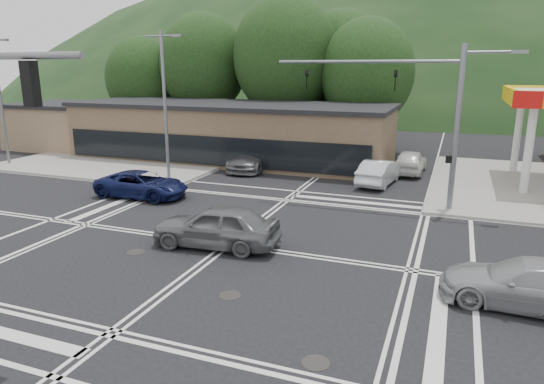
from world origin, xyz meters
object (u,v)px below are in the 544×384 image
(car_grey_center, at_px, (216,226))
(car_queue_b, at_px, (410,162))
(car_blue_west, at_px, (142,184))
(car_northbound, at_px, (253,157))
(car_silver_east, at_px, (530,284))
(car_queue_a, at_px, (379,172))

(car_grey_center, relative_size, car_queue_b, 1.09)
(car_blue_west, height_order, car_northbound, car_northbound)
(car_silver_east, relative_size, car_queue_a, 1.09)
(car_grey_center, height_order, car_queue_a, car_grey_center)
(car_silver_east, relative_size, car_queue_b, 1.10)
(car_queue_a, distance_m, car_northbound, 9.02)
(car_queue_b, bearing_deg, car_grey_center, 72.46)
(car_silver_east, distance_m, car_northbound, 21.96)
(car_queue_a, bearing_deg, car_northbound, -1.60)
(car_grey_center, distance_m, car_northbound, 15.04)
(car_silver_east, xyz_separation_m, car_queue_a, (-6.58, 14.16, 0.03))
(car_grey_center, distance_m, car_queue_a, 13.67)
(car_silver_east, xyz_separation_m, car_northbound, (-15.49, 15.56, 0.09))
(car_queue_a, xyz_separation_m, car_queue_b, (1.45, 3.93, 0.02))
(car_queue_b, relative_size, car_northbound, 0.82)
(car_blue_west, bearing_deg, car_grey_center, -127.54)
(car_queue_b, bearing_deg, car_queue_a, 71.32)
(car_blue_west, height_order, car_silver_east, car_silver_east)
(car_blue_west, distance_m, car_queue_b, 17.51)
(car_blue_west, xyz_separation_m, car_queue_b, (13.15, 11.57, 0.08))
(car_silver_east, xyz_separation_m, car_queue_b, (-5.13, 18.09, 0.05))
(car_queue_b, xyz_separation_m, car_northbound, (-10.36, -2.52, 0.03))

